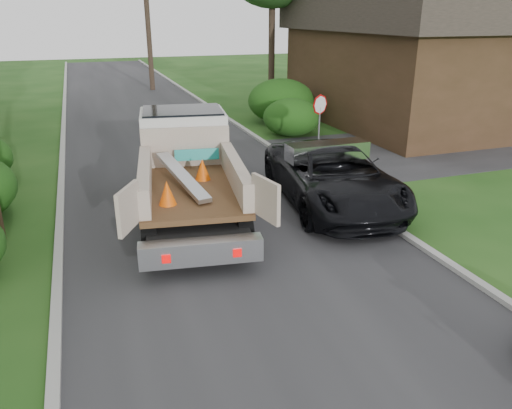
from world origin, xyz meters
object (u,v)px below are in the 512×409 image
Objects in this scene: stop_sign at (320,113)px; black_pickup at (333,176)px; house_right at (417,58)px; flatbed_truck at (187,160)px.

stop_sign is 0.40× the size of black_pickup.
house_right is (7.80, 5.00, 1.38)m from stop_sign.
stop_sign is 0.19× the size of house_right.
flatbed_truck is at bearing -148.49° from house_right.
house_right reaches higher than flatbed_truck.
black_pickup is at bearing -111.19° from stop_sign.
flatbed_truck is at bearing -150.08° from stop_sign.
house_right is at bearing 40.00° from flatbed_truck.
black_pickup is at bearing -7.90° from flatbed_truck.
black_pickup is (-1.74, -4.50, -0.92)m from stop_sign.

